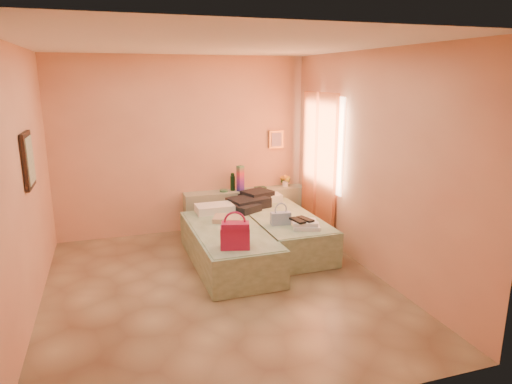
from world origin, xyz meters
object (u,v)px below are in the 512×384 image
headboard_ledge (246,209)px  water_bottle (233,182)px  blue_handbag (281,218)px  bed_right (281,231)px  flower_vase (285,180)px  green_book (260,188)px  magenta_handbag (235,235)px  towel_stack (306,225)px  bed_left (228,246)px

headboard_ledge → water_bottle: size_ratio=7.35×
blue_handbag → water_bottle: bearing=105.5°
bed_right → flower_vase: size_ratio=8.39×
headboard_ledge → flower_vase: (0.72, 0.02, 0.44)m
water_bottle → blue_handbag: size_ratio=1.03×
headboard_ledge → blue_handbag: blue_handbag is taller
green_book → water_bottle: bearing=175.2°
bed_right → green_book: (0.03, 1.05, 0.41)m
water_bottle → flower_vase: (0.93, -0.01, -0.02)m
flower_vase → green_book: bearing=-178.0°
water_bottle → flower_vase: bearing=-0.8°
green_book → magenta_handbag: size_ratio=0.51×
water_bottle → bed_right: bearing=-67.9°
magenta_handbag → green_book: bearing=79.1°
blue_handbag → towel_stack: 0.37m
bed_right → blue_handbag: blue_handbag is taller
water_bottle → blue_handbag: water_bottle is taller
bed_right → bed_left: bearing=-158.4°
towel_stack → bed_left: bearing=163.4°
magenta_handbag → towel_stack: 1.18m
bed_left → flower_vase: size_ratio=8.39×
green_book → flower_vase: flower_vase is taller
flower_vase → blue_handbag: bearing=-113.9°
water_bottle → magenta_handbag: water_bottle is taller
flower_vase → bed_right: bearing=-114.6°
flower_vase → towel_stack: flower_vase is taller
magenta_handbag → headboard_ledge: bearing=85.0°
bed_right → green_book: size_ratio=11.37×
magenta_handbag → flower_vase: bearing=70.2°
magenta_handbag → blue_handbag: 1.07m
green_book → headboard_ledge: bearing=178.7°
flower_vase → magenta_handbag: 2.62m
bed_right → magenta_handbag: (-1.00, -1.09, 0.41)m
bed_right → towel_stack: size_ratio=5.71×
water_bottle → green_book: water_bottle is taller
headboard_ledge → bed_left: size_ratio=1.02×
headboard_ledge → magenta_handbag: bearing=-109.9°
headboard_ledge → water_bottle: water_bottle is taller
bed_left → green_book: 1.75m
bed_right → green_book: green_book is taller
green_book → towel_stack: (0.07, -1.72, -0.11)m
flower_vase → magenta_handbag: size_ratio=0.70×
bed_left → blue_handbag: blue_handbag is taller
headboard_ledge → blue_handbag: size_ratio=7.60×
bed_right → water_bottle: (-0.44, 1.08, 0.54)m
bed_right → magenta_handbag: bearing=-133.7°
headboard_ledge → bed_right: bearing=-77.8°
flower_vase → blue_handbag: (-0.66, -1.49, -0.18)m
headboard_ledge → bed_left: (-0.67, -1.43, -0.08)m
headboard_ledge → blue_handbag: (0.06, -1.47, 0.26)m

